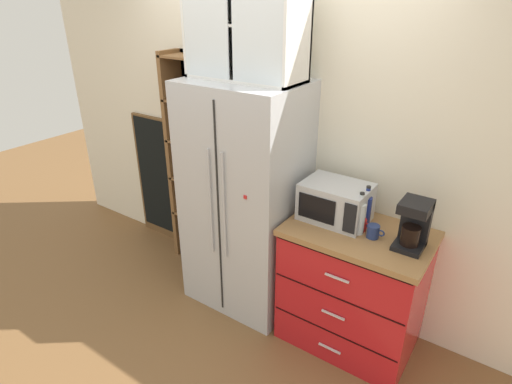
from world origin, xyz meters
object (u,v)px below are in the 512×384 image
at_px(coffee_maker, 414,223).
at_px(refrigerator, 245,199).
at_px(mug_navy, 373,231).
at_px(bottle_cobalt, 366,209).
at_px(chalkboard_menu, 160,179).
at_px(microwave, 336,202).
at_px(mug_red, 361,225).
at_px(bottle_clear, 360,215).

bearing_deg(coffee_maker, refrigerator, -178.93).
distance_m(refrigerator, mug_navy, 1.01).
bearing_deg(bottle_cobalt, chalkboard_menu, 174.66).
relative_size(microwave, chalkboard_menu, 0.35).
height_order(refrigerator, mug_red, refrigerator).
xyz_separation_m(microwave, bottle_clear, (0.20, -0.08, -0.00)).
distance_m(coffee_maker, mug_red, 0.34).
distance_m(mug_red, bottle_cobalt, 0.11).
bearing_deg(microwave, chalkboard_menu, 173.39).
bearing_deg(refrigerator, microwave, 5.28).
height_order(refrigerator, coffee_maker, refrigerator).
relative_size(bottle_clear, chalkboard_menu, 0.23).
distance_m(microwave, bottle_cobalt, 0.21).
bearing_deg(bottle_cobalt, microwave, -173.00).
xyz_separation_m(refrigerator, bottle_cobalt, (0.91, 0.09, 0.15)).
height_order(microwave, coffee_maker, coffee_maker).
height_order(mug_red, chalkboard_menu, chalkboard_menu).
relative_size(refrigerator, mug_navy, 15.82).
distance_m(mug_navy, bottle_clear, 0.13).
bearing_deg(coffee_maker, bottle_cobalt, 168.21).
height_order(bottle_cobalt, chalkboard_menu, chalkboard_menu).
distance_m(refrigerator, coffee_maker, 1.24).
height_order(microwave, mug_navy, microwave).
relative_size(refrigerator, bottle_clear, 6.24).
xyz_separation_m(microwave, chalkboard_menu, (-1.97, 0.23, -0.41)).
relative_size(microwave, bottle_cobalt, 1.52).
height_order(refrigerator, bottle_cobalt, refrigerator).
height_order(coffee_maker, chalkboard_menu, chalkboard_menu).
bearing_deg(refrigerator, mug_navy, -0.94).
bearing_deg(bottle_clear, coffee_maker, 7.06).
distance_m(coffee_maker, chalkboard_menu, 2.54).
xyz_separation_m(mug_navy, chalkboard_menu, (-2.27, 0.31, -0.32)).
bearing_deg(microwave, refrigerator, -174.72).
bearing_deg(refrigerator, bottle_clear, -1.06).
height_order(refrigerator, bottle_clear, refrigerator).
distance_m(refrigerator, microwave, 0.72).
xyz_separation_m(mug_navy, bottle_cobalt, (-0.10, 0.11, 0.09)).
bearing_deg(refrigerator, mug_red, 1.43).
bearing_deg(mug_red, coffee_maker, 0.05).
xyz_separation_m(microwave, mug_navy, (0.30, -0.08, -0.09)).
bearing_deg(bottle_cobalt, mug_navy, -46.79).
xyz_separation_m(coffee_maker, mug_navy, (-0.22, -0.04, -0.11)).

